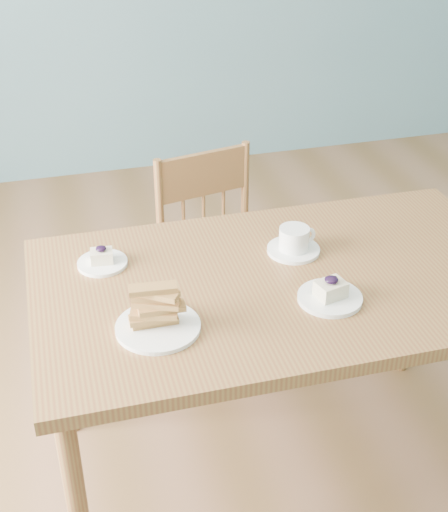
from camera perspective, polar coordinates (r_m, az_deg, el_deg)
The scene contains 7 objects.
room at distance 1.83m, azimuth 7.54°, elevation 14.50°, with size 5.01×5.01×2.71m.
dining_table at distance 2.08m, azimuth 4.65°, elevation -3.46°, with size 1.43×0.82×0.76m.
dining_chair at distance 2.69m, azimuth -0.41°, elevation -0.78°, with size 0.46×0.44×0.86m.
cheesecake_plate_near at distance 1.95m, azimuth 8.49°, elevation -3.04°, with size 0.18×0.18×0.07m.
cheesecake_plate_far at distance 2.11m, azimuth -9.72°, elevation -0.32°, with size 0.15×0.15×0.06m.
coffee_cup at distance 2.15m, azimuth 5.65°, elevation 1.15°, with size 0.16×0.16×0.08m.
biscotti_plate at distance 1.82m, azimuth -5.36°, elevation -4.68°, with size 0.22×0.22×0.13m.
Camera 1 is at (-0.68, -1.61, 1.88)m, focal length 50.00 mm.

